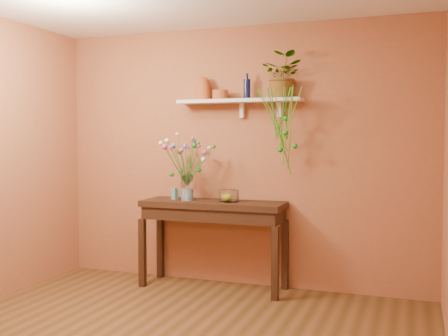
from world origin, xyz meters
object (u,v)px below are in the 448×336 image
at_px(sideboard, 213,214).
at_px(bouquet, 187,155).
at_px(terracotta_jug, 203,89).
at_px(glass_vase, 187,190).
at_px(blue_bottle, 247,89).
at_px(spider_plant, 284,76).
at_px(glass_bowl, 229,196).

xyz_separation_m(sideboard, bouquet, (-0.27, -0.04, 0.60)).
height_order(terracotta_jug, glass_vase, terracotta_jug).
xyz_separation_m(sideboard, blue_bottle, (0.31, 0.15, 1.28)).
height_order(terracotta_jug, bouquet, terracotta_jug).
xyz_separation_m(terracotta_jug, spider_plant, (0.86, 0.00, 0.11)).
relative_size(blue_bottle, glass_bowl, 1.31).
bearing_deg(spider_plant, blue_bottle, -179.42).
relative_size(spider_plant, bouquet, 0.76).
relative_size(glass_vase, glass_bowl, 1.34).
xyz_separation_m(blue_bottle, bouquet, (-0.59, -0.19, -0.68)).
xyz_separation_m(bouquet, glass_bowl, (0.44, 0.06, -0.41)).
xyz_separation_m(glass_vase, bouquet, (-0.00, 0.00, 0.36)).
bearing_deg(sideboard, bouquet, -170.71).
distance_m(sideboard, glass_vase, 0.37).
relative_size(spider_plant, glass_vase, 1.68).
bearing_deg(blue_bottle, sideboard, -155.11).
bearing_deg(sideboard, glass_vase, -170.47).
height_order(blue_bottle, glass_vase, blue_bottle).
height_order(blue_bottle, bouquet, blue_bottle).
bearing_deg(spider_plant, glass_vase, -168.57).
height_order(spider_plant, bouquet, spider_plant).
relative_size(sideboard, terracotta_jug, 6.05).
relative_size(terracotta_jug, bouquet, 0.41).
bearing_deg(bouquet, glass_bowl, 7.61).
bearing_deg(sideboard, glass_bowl, 4.88).
height_order(terracotta_jug, blue_bottle, blue_bottle).
relative_size(sideboard, glass_vase, 5.55).
bearing_deg(bouquet, glass_vase, -31.85).
bearing_deg(glass_bowl, blue_bottle, 42.12).
distance_m(terracotta_jug, glass_bowl, 1.16).
bearing_deg(terracotta_jug, sideboard, -42.01).
bearing_deg(spider_plant, sideboard, -167.84).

